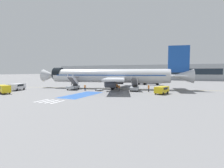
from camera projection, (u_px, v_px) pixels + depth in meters
ground_plane at (105, 88)px, 53.64m from camera, size 600.00×600.00×0.00m
apron_leadline_yellow at (109, 89)px, 52.92m from camera, size 77.82×15.07×0.01m
apron_stand_patch_blue at (82, 95)px, 38.83m from camera, size 4.80×12.55×0.01m
apron_walkway_bar_0 at (41, 101)px, 30.94m from camera, size 0.44×3.60×0.01m
apron_walkway_bar_1 at (47, 101)px, 30.48m from camera, size 0.44×3.60×0.01m
apron_walkway_bar_2 at (52, 101)px, 30.02m from camera, size 0.44×3.60×0.01m
apron_walkway_bar_3 at (58, 102)px, 29.57m from camera, size 0.44×3.60×0.01m
airliner at (111, 76)px, 52.51m from camera, size 45.65×31.97×12.37m
boarding_stairs_forward at (73, 86)px, 50.33m from camera, size 3.06×5.50×4.37m
boarding_stairs_aft at (134, 87)px, 46.78m from camera, size 3.06×5.50×4.03m
fuel_tanker at (147, 80)px, 68.25m from camera, size 10.66×2.71×3.58m
service_van_0 at (3, 89)px, 40.78m from camera, size 4.82×3.09×1.99m
service_van_1 at (17, 86)px, 48.28m from camera, size 3.31×5.18×1.81m
service_van_2 at (162, 89)px, 40.06m from camera, size 3.01×4.64×1.72m
baggage_cart at (99, 90)px, 47.38m from camera, size 1.81×2.77×0.87m
ground_crew_0 at (117, 86)px, 48.81m from camera, size 0.27×0.45×1.74m
ground_crew_1 at (85, 87)px, 47.44m from camera, size 0.37×0.48×1.68m
ground_crew_2 at (149, 88)px, 44.49m from camera, size 0.40×0.49×1.80m
ground_crew_3 at (119, 87)px, 46.95m from camera, size 0.49×0.42×1.60m
terminal_building at (132, 72)px, 120.06m from camera, size 109.92×12.10×9.51m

